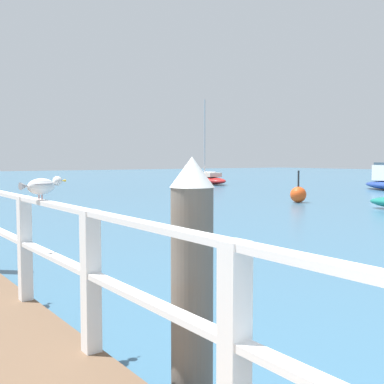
% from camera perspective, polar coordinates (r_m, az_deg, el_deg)
% --- Properties ---
extents(dock_piling_near, '(0.29, 0.29, 1.91)m').
position_cam_1_polar(dock_piling_near, '(3.31, 0.01, -12.50)').
color(dock_piling_near, '#6B6056').
rests_on(dock_piling_near, ground_plane).
extents(seagull_foreground, '(0.47, 0.23, 0.21)m').
position_cam_1_polar(seagull_foreground, '(4.70, -17.11, 0.74)').
color(seagull_foreground, white).
rests_on(seagull_foreground, pier_railing).
extents(boat_3, '(2.53, 5.28, 6.38)m').
position_cam_1_polar(boat_3, '(36.97, 1.70, 1.49)').
color(boat_3, red).
rests_on(boat_3, ground_plane).
extents(channel_buoy, '(0.70, 0.70, 1.40)m').
position_cam_1_polar(channel_buoy, '(21.77, 12.30, -0.28)').
color(channel_buoy, '#E54C19').
rests_on(channel_buoy, ground_plane).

